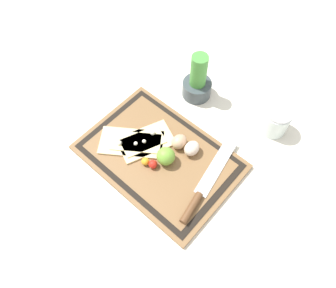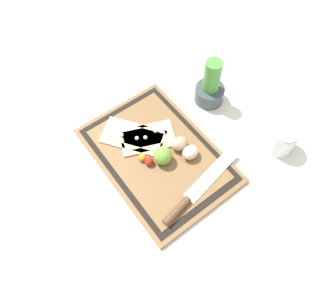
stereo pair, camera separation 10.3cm
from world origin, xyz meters
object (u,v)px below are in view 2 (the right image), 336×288
Objects in this scene: pizza_slice_far at (147,138)px; cherry_tomato_red at (149,161)px; egg_pink at (190,152)px; sauce_jar at (282,140)px; knife at (190,197)px; egg_brown at (179,144)px; cherry_tomato_yellow at (142,157)px; herb_pot at (210,88)px; pizza_slice_near at (134,137)px; lime at (163,155)px.

cherry_tomato_red reaches higher than pizza_slice_far.
sauce_jar reaches higher than egg_pink.
egg_brown is (-0.15, 0.08, 0.01)m from knife.
pizza_slice_far is at bearing -152.23° from egg_pink.
herb_pot is at bearing 101.03° from cherry_tomato_yellow.
pizza_slice_near is 0.31m from herb_pot.
knife is 5.57× the size of lime.
egg_brown is 0.24m from herb_pot.
pizza_slice_near is at bearing -177.88° from knife.
sauce_jar is (0.18, 0.33, -0.00)m from lime.
pizza_slice_far is 0.15m from egg_pink.
lime is at bearing 12.30° from pizza_slice_near.
lime is 2.30× the size of cherry_tomato_yellow.
lime is 0.60× the size of sauce_jar.
cherry_tomato_yellow is (-0.04, -0.12, -0.01)m from egg_brown.
egg_pink is 0.25m from herb_pot.
egg_pink is 0.15m from cherry_tomato_yellow.
cherry_tomato_red is (0.08, -0.05, 0.01)m from pizza_slice_far.
pizza_slice_near is 8.99× the size of cherry_tomato_yellow.
herb_pot is at bearing -169.76° from sauce_jar.
egg_brown is 0.93× the size of lime.
knife is 0.17m from cherry_tomato_red.
egg_brown is 0.05m from egg_pink.
herb_pot is (-0.14, 0.20, 0.02)m from egg_pink.
knife is 12.83× the size of cherry_tomato_yellow.
herb_pot reaches higher than sauce_jar.
pizza_slice_far is 7.20× the size of cherry_tomato_red.
lime is at bearing 173.61° from knife.
lime is at bearing -84.88° from egg_brown.
pizza_slice_near is at bearing 163.00° from cherry_tomato_yellow.
pizza_slice_near is 0.27m from knife.
egg_pink is at bearing 27.77° from pizza_slice_far.
pizza_slice_near is at bearing -148.10° from egg_pink.
lime is 2.07× the size of cherry_tomato_red.
egg_pink is at bearing -118.78° from sauce_jar.
pizza_slice_far is 0.62× the size of knife.
egg_brown is 0.07m from lime.
sauce_jar is (0.20, 0.37, 0.01)m from cherry_tomato_red.
pizza_slice_far is 0.24m from knife.
herb_pot is (-0.10, 0.21, 0.02)m from egg_brown.
pizza_slice_near reaches higher than knife.
egg_brown reaches higher than pizza_slice_far.
pizza_slice_far is at bearing -87.78° from herb_pot.
herb_pot reaches higher than pizza_slice_near.
pizza_slice_far is 0.11m from egg_brown.
herb_pot is (-0.06, 0.33, 0.03)m from cherry_tomato_yellow.
herb_pot reaches higher than egg_pink.
sauce_jar is (0.22, 0.38, 0.01)m from cherry_tomato_yellow.
pizza_slice_near is 2.36× the size of sauce_jar.
cherry_tomato_red reaches higher than cherry_tomato_yellow.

